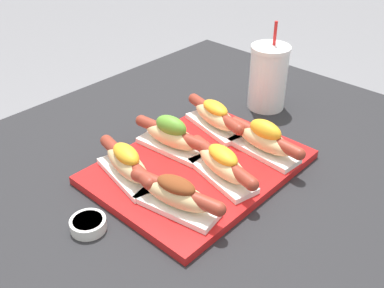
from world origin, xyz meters
The scene contains 9 objects.
serving_tray centered at (0.04, -0.01, 0.73)m, with size 0.43×0.32×0.02m.
hot_dog_0 centered at (-0.10, -0.07, 0.77)m, with size 0.09×0.20×0.07m.
hot_dog_1 centered at (0.03, -0.08, 0.77)m, with size 0.10×0.20×0.07m.
hot_dog_2 centered at (0.16, -0.08, 0.77)m, with size 0.07×0.20×0.08m.
hot_dog_3 centered at (-0.09, 0.07, 0.77)m, with size 0.09×0.20×0.07m.
hot_dog_4 centered at (0.04, 0.07, 0.77)m, with size 0.07×0.20×0.08m.
hot_dog_5 centered at (0.17, 0.06, 0.77)m, with size 0.10×0.20×0.07m.
sauce_bowl centered at (-0.23, 0.02, 0.73)m, with size 0.07×0.07×0.02m.
drink_cup centered at (0.38, 0.06, 0.80)m, with size 0.10×0.10×0.23m.
Camera 1 is at (-0.54, -0.52, 1.29)m, focal length 42.00 mm.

